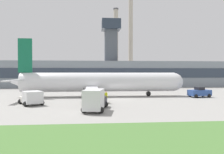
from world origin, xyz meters
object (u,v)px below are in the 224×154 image
(ground_crew_person, at_px, (106,97))
(baggage_truck, at_px, (95,100))
(pushback_tug, at_px, (199,93))
(airplane, at_px, (97,82))
(fuel_truck, at_px, (32,98))

(ground_crew_person, bearing_deg, baggage_truck, -105.97)
(pushback_tug, bearing_deg, airplane, 171.70)
(airplane, height_order, fuel_truck, airplane)
(baggage_truck, relative_size, fuel_truck, 1.33)
(pushback_tug, xyz_separation_m, fuel_truck, (-27.20, -6.97, 0.13))
(pushback_tug, distance_m, ground_crew_person, 18.26)
(airplane, xyz_separation_m, baggage_truck, (-0.57, -14.85, -1.37))
(airplane, distance_m, fuel_truck, 13.33)
(baggage_truck, xyz_separation_m, ground_crew_person, (1.62, 5.66, -0.32))
(pushback_tug, xyz_separation_m, baggage_truck, (-18.67, -12.20, 0.41))
(baggage_truck, bearing_deg, pushback_tug, 33.17)
(airplane, distance_m, ground_crew_person, 9.40)
(baggage_truck, xyz_separation_m, fuel_truck, (-8.52, 5.23, -0.28))
(airplane, relative_size, fuel_truck, 6.67)
(fuel_truck, distance_m, ground_crew_person, 10.15)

